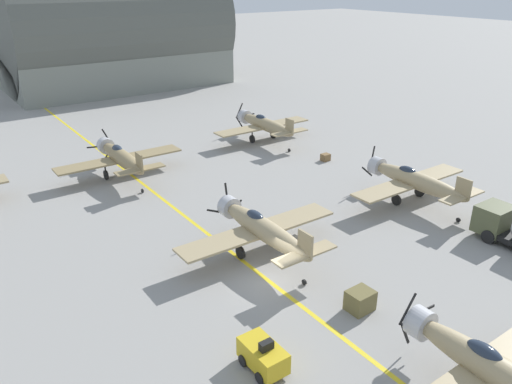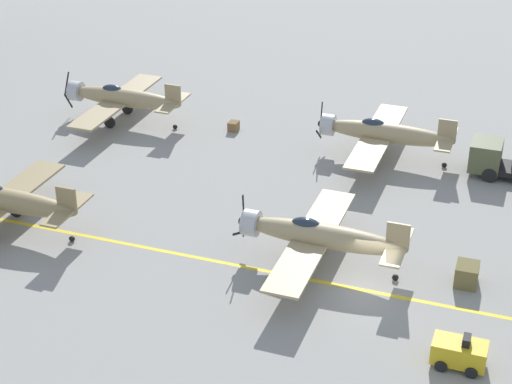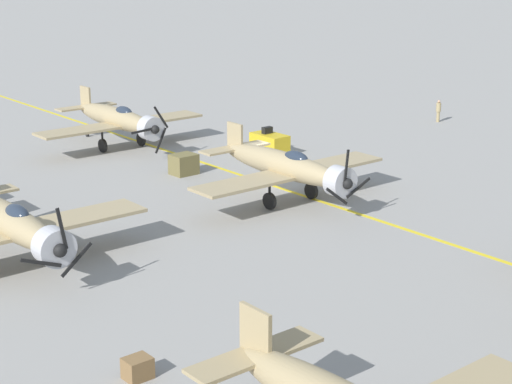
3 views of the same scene
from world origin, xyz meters
The scene contains 9 objects.
ground_plane centered at (0.00, 0.00, 0.00)m, with size 400.00×400.00×0.00m, color gray.
taxiway_stripe centered at (0.00, 0.00, 0.00)m, with size 0.30×160.00×0.01m, color yellow.
airplane_mid_center centered at (1.56, 3.51, 2.01)m, with size 12.00×9.98×3.80m.
airplane_mid_right centered at (16.98, 3.14, 2.01)m, with size 12.00×9.98×3.79m.
airplane_near_center centered at (2.04, -13.20, 2.01)m, with size 12.00×9.98×3.65m.
tow_tractor centered at (-4.77, -5.39, 0.79)m, with size 1.57×2.60×1.79m.
ground_crew_inspecting centered at (-21.70, -5.03, 0.94)m, with size 0.38×0.38×1.73m.
supply_crate_by_tanker centered at (2.53, -4.81, 0.62)m, with size 1.48×1.24×1.24m, color brown.
supply_crate_mid_lane centered at (18.08, 15.01, 0.36)m, with size 0.87×0.73×0.73m, color brown.
Camera 3 is at (30.89, 36.68, 13.66)m, focal length 60.00 mm.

